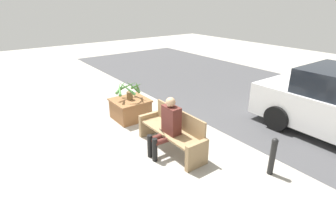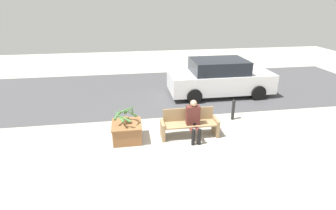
# 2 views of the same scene
# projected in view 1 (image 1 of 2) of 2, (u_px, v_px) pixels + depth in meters

# --- Properties ---
(ground_plane) EXTENTS (30.00, 30.00, 0.00)m
(ground_plane) POSITION_uv_depth(u_px,v_px,m) (126.00, 157.00, 5.27)
(ground_plane) COLOR #9E998E
(road_surface) EXTENTS (20.00, 6.00, 0.01)m
(road_surface) POSITION_uv_depth(u_px,v_px,m) (278.00, 100.00, 8.22)
(road_surface) COLOR #424244
(road_surface) RESTS_ON ground_plane
(bench) EXTENTS (1.73, 0.51, 0.84)m
(bench) POSITION_uv_depth(u_px,v_px,m) (173.00, 131.00, 5.44)
(bench) COLOR #8C704C
(bench) RESTS_ON ground_plane
(person_seated) EXTENTS (0.39, 0.63, 1.20)m
(person_seated) POSITION_uv_depth(u_px,v_px,m) (167.00, 125.00, 5.19)
(person_seated) COLOR #51231E
(person_seated) RESTS_ON ground_plane
(planter_box) EXTENTS (0.86, 0.89, 0.53)m
(planter_box) POSITION_uv_depth(u_px,v_px,m) (130.00, 108.00, 6.89)
(planter_box) COLOR brown
(planter_box) RESTS_ON ground_plane
(potted_plant) EXTENTS (0.70, 0.70, 0.61)m
(potted_plant) POSITION_uv_depth(u_px,v_px,m) (129.00, 89.00, 6.70)
(potted_plant) COLOR brown
(potted_plant) RESTS_ON planter_box
(bollard_post) EXTENTS (0.12, 0.12, 0.73)m
(bollard_post) POSITION_uv_depth(u_px,v_px,m) (273.00, 155.00, 4.63)
(bollard_post) COLOR black
(bollard_post) RESTS_ON ground_plane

